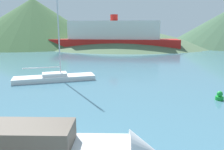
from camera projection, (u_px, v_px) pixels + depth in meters
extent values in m
cube|color=brown|center=(28.00, 135.00, 8.20)|extent=(3.54, 1.96, 0.80)
cube|color=white|center=(55.00, 78.00, 21.88)|extent=(7.98, 5.02, 0.47)
cube|color=white|center=(55.00, 74.00, 21.79)|extent=(2.72, 2.22, 0.33)
cylinder|color=#BCBCC1|center=(58.00, 21.00, 20.90)|extent=(0.12, 0.12, 10.69)
cylinder|color=#BCBCC1|center=(42.00, 68.00, 21.31)|extent=(3.27, 1.54, 0.10)
cube|color=red|center=(114.00, 44.00, 55.87)|extent=(32.00, 7.54, 2.66)
cube|color=silver|center=(114.00, 30.00, 55.14)|extent=(22.41, 6.39, 4.45)
cylinder|color=red|center=(114.00, 18.00, 54.53)|extent=(1.85, 1.85, 1.60)
cylinder|color=green|center=(219.00, 98.00, 15.84)|extent=(0.58, 0.58, 0.26)
sphere|color=green|center=(220.00, 94.00, 15.77)|extent=(0.40, 0.40, 0.40)
cone|color=#3D6038|center=(34.00, 22.00, 69.43)|extent=(45.72, 45.72, 14.70)
cone|color=#4C6647|center=(124.00, 35.00, 70.80)|extent=(53.99, 53.99, 6.63)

